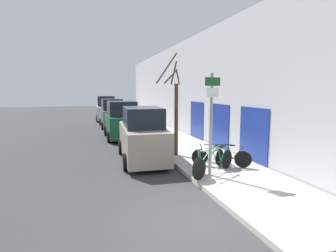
{
  "coord_description": "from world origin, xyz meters",
  "views": [
    {
      "loc": [
        -2.38,
        -5.35,
        3.08
      ],
      "look_at": [
        0.76,
        4.57,
        1.68
      ],
      "focal_mm": 28.0,
      "sensor_mm": 36.0,
      "label": 1
    }
  ],
  "objects_px": {
    "signpost": "(211,120)",
    "bicycle_1": "(209,160)",
    "street_tree": "(175,111)",
    "parked_car_2": "(112,114)",
    "parked_car_1": "(122,122)",
    "parked_car_3": "(106,109)",
    "parked_car_0": "(142,136)",
    "pedestrian_near": "(150,117)",
    "pedestrian_far": "(161,122)",
    "bicycle_0": "(214,162)",
    "bicycle_2": "(221,157)"
  },
  "relations": [
    {
      "from": "signpost",
      "to": "bicycle_1",
      "type": "height_order",
      "value": "signpost"
    },
    {
      "from": "bicycle_1",
      "to": "street_tree",
      "type": "distance_m",
      "value": 3.09
    },
    {
      "from": "signpost",
      "to": "parked_car_2",
      "type": "height_order",
      "value": "signpost"
    },
    {
      "from": "parked_car_1",
      "to": "parked_car_3",
      "type": "relative_size",
      "value": 0.9
    },
    {
      "from": "street_tree",
      "to": "parked_car_0",
      "type": "bearing_deg",
      "value": 177.88
    },
    {
      "from": "bicycle_1",
      "to": "pedestrian_near",
      "type": "height_order",
      "value": "pedestrian_near"
    },
    {
      "from": "parked_car_1",
      "to": "pedestrian_near",
      "type": "bearing_deg",
      "value": 43.4
    },
    {
      "from": "bicycle_1",
      "to": "street_tree",
      "type": "xyz_separation_m",
      "value": [
        -0.45,
        2.58,
        1.64
      ]
    },
    {
      "from": "parked_car_1",
      "to": "parked_car_3",
      "type": "height_order",
      "value": "parked_car_3"
    },
    {
      "from": "parked_car_1",
      "to": "parked_car_3",
      "type": "bearing_deg",
      "value": 90.68
    },
    {
      "from": "pedestrian_far",
      "to": "street_tree",
      "type": "height_order",
      "value": "street_tree"
    },
    {
      "from": "bicycle_0",
      "to": "bicycle_2",
      "type": "distance_m",
      "value": 1.04
    },
    {
      "from": "parked_car_0",
      "to": "pedestrian_near",
      "type": "xyz_separation_m",
      "value": [
        2.36,
        8.23,
        0.04
      ]
    },
    {
      "from": "pedestrian_far",
      "to": "street_tree",
      "type": "distance_m",
      "value": 4.96
    },
    {
      "from": "pedestrian_near",
      "to": "signpost",
      "type": "bearing_deg",
      "value": -94.86
    },
    {
      "from": "parked_car_2",
      "to": "pedestrian_far",
      "type": "relative_size",
      "value": 2.79
    },
    {
      "from": "pedestrian_near",
      "to": "pedestrian_far",
      "type": "distance_m",
      "value": 3.5
    },
    {
      "from": "parked_car_0",
      "to": "parked_car_1",
      "type": "distance_m",
      "value": 5.88
    },
    {
      "from": "bicycle_2",
      "to": "pedestrian_far",
      "type": "relative_size",
      "value": 1.23
    },
    {
      "from": "signpost",
      "to": "parked_car_2",
      "type": "relative_size",
      "value": 0.77
    },
    {
      "from": "bicycle_1",
      "to": "pedestrian_far",
      "type": "height_order",
      "value": "pedestrian_far"
    },
    {
      "from": "signpost",
      "to": "parked_car_3",
      "type": "xyz_separation_m",
      "value": [
        -1.96,
        20.16,
        -0.94
      ]
    },
    {
      "from": "signpost",
      "to": "pedestrian_near",
      "type": "xyz_separation_m",
      "value": [
        0.65,
        11.43,
        -0.96
      ]
    },
    {
      "from": "parked_car_0",
      "to": "street_tree",
      "type": "bearing_deg",
      "value": 1.34
    },
    {
      "from": "parked_car_0",
      "to": "parked_car_2",
      "type": "distance_m",
      "value": 11.65
    },
    {
      "from": "parked_car_2",
      "to": "parked_car_0",
      "type": "bearing_deg",
      "value": -89.33
    },
    {
      "from": "bicycle_0",
      "to": "pedestrian_far",
      "type": "bearing_deg",
      "value": -32.28
    },
    {
      "from": "parked_car_1",
      "to": "parked_car_2",
      "type": "height_order",
      "value": "parked_car_1"
    },
    {
      "from": "bicycle_1",
      "to": "parked_car_0",
      "type": "height_order",
      "value": "parked_car_0"
    },
    {
      "from": "parked_car_3",
      "to": "pedestrian_near",
      "type": "distance_m",
      "value": 9.11
    },
    {
      "from": "parked_car_2",
      "to": "pedestrian_far",
      "type": "height_order",
      "value": "parked_car_2"
    },
    {
      "from": "pedestrian_near",
      "to": "parked_car_1",
      "type": "bearing_deg",
      "value": -138.26
    },
    {
      "from": "bicycle_0",
      "to": "parked_car_2",
      "type": "height_order",
      "value": "parked_car_2"
    },
    {
      "from": "parked_car_3",
      "to": "bicycle_2",
      "type": "bearing_deg",
      "value": -77.88
    },
    {
      "from": "parked_car_2",
      "to": "bicycle_2",
      "type": "bearing_deg",
      "value": -78.97
    },
    {
      "from": "bicycle_1",
      "to": "parked_car_1",
      "type": "relative_size",
      "value": 0.46
    },
    {
      "from": "signpost",
      "to": "bicycle_1",
      "type": "xyz_separation_m",
      "value": [
        0.26,
        0.57,
        -1.55
      ]
    },
    {
      "from": "bicycle_2",
      "to": "pedestrian_far",
      "type": "height_order",
      "value": "pedestrian_far"
    },
    {
      "from": "parked_car_0",
      "to": "pedestrian_near",
      "type": "bearing_deg",
      "value": 77.44
    },
    {
      "from": "parked_car_0",
      "to": "street_tree",
      "type": "distance_m",
      "value": 1.87
    },
    {
      "from": "bicycle_1",
      "to": "parked_car_3",
      "type": "height_order",
      "value": "parked_car_3"
    },
    {
      "from": "parked_car_1",
      "to": "parked_car_0",
      "type": "bearing_deg",
      "value": -88.77
    },
    {
      "from": "bicycle_0",
      "to": "bicycle_2",
      "type": "bearing_deg",
      "value": -72.74
    },
    {
      "from": "signpost",
      "to": "parked_car_3",
      "type": "bearing_deg",
      "value": 95.57
    },
    {
      "from": "parked_car_0",
      "to": "parked_car_1",
      "type": "height_order",
      "value": "parked_car_1"
    },
    {
      "from": "signpost",
      "to": "parked_car_1",
      "type": "relative_size",
      "value": 0.86
    },
    {
      "from": "bicycle_2",
      "to": "parked_car_0",
      "type": "xyz_separation_m",
      "value": [
        -2.61,
        2.36,
        0.55
      ]
    },
    {
      "from": "parked_car_1",
      "to": "pedestrian_near",
      "type": "height_order",
      "value": "parked_car_1"
    },
    {
      "from": "signpost",
      "to": "parked_car_1",
      "type": "xyz_separation_m",
      "value": [
        -1.84,
        9.08,
        -0.98
      ]
    },
    {
      "from": "signpost",
      "to": "bicycle_0",
      "type": "height_order",
      "value": "signpost"
    }
  ]
}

